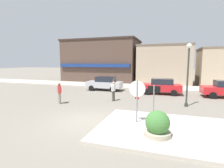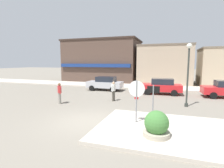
{
  "view_description": "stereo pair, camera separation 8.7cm",
  "coord_description": "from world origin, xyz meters",
  "px_view_note": "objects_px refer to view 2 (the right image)",
  "views": [
    {
      "loc": [
        4.1,
        -8.3,
        3.19
      ],
      "look_at": [
        -0.08,
        4.5,
        1.5
      ],
      "focal_mm": 28.0,
      "sensor_mm": 36.0,
      "label": 1
    },
    {
      "loc": [
        4.18,
        -8.27,
        3.19
      ],
      "look_at": [
        -0.08,
        4.5,
        1.5
      ],
      "focal_mm": 28.0,
      "sensor_mm": 36.0,
      "label": 2
    }
  ],
  "objects_px": {
    "parked_car_nearest": "(105,83)",
    "pedestrian_crossing_far": "(60,93)",
    "one_way_sign": "(153,101)",
    "pedestrian_crossing_near": "(114,91)",
    "stop_sign": "(136,96)",
    "lamp_post": "(188,65)",
    "parked_car_second": "(161,86)",
    "planter": "(156,126)"
  },
  "relations": [
    {
      "from": "pedestrian_crossing_near",
      "to": "stop_sign",
      "type": "bearing_deg",
      "value": -60.33
    },
    {
      "from": "parked_car_second",
      "to": "pedestrian_crossing_far",
      "type": "xyz_separation_m",
      "value": [
        -7.2,
        -6.7,
        0.06
      ]
    },
    {
      "from": "planter",
      "to": "parked_car_nearest",
      "type": "xyz_separation_m",
      "value": [
        -6.53,
        11.29,
        0.25
      ]
    },
    {
      "from": "pedestrian_crossing_near",
      "to": "planter",
      "type": "bearing_deg",
      "value": -58.36
    },
    {
      "from": "parked_car_nearest",
      "to": "planter",
      "type": "bearing_deg",
      "value": -59.96
    },
    {
      "from": "stop_sign",
      "to": "parked_car_nearest",
      "type": "height_order",
      "value": "stop_sign"
    },
    {
      "from": "one_way_sign",
      "to": "planter",
      "type": "bearing_deg",
      "value": -78.25
    },
    {
      "from": "stop_sign",
      "to": "lamp_post",
      "type": "xyz_separation_m",
      "value": [
        2.75,
        4.82,
        1.44
      ]
    },
    {
      "from": "lamp_post",
      "to": "pedestrian_crossing_far",
      "type": "bearing_deg",
      "value": -167.15
    },
    {
      "from": "parked_car_nearest",
      "to": "pedestrian_crossing_far",
      "type": "bearing_deg",
      "value": -98.26
    },
    {
      "from": "one_way_sign",
      "to": "parked_car_nearest",
      "type": "distance_m",
      "value": 11.74
    },
    {
      "from": "planter",
      "to": "pedestrian_crossing_far",
      "type": "bearing_deg",
      "value": 151.27
    },
    {
      "from": "lamp_post",
      "to": "parked_car_nearest",
      "type": "distance_m",
      "value": 9.84
    },
    {
      "from": "stop_sign",
      "to": "pedestrian_crossing_near",
      "type": "xyz_separation_m",
      "value": [
        -2.81,
        4.94,
        -0.65
      ]
    },
    {
      "from": "lamp_post",
      "to": "pedestrian_crossing_far",
      "type": "height_order",
      "value": "lamp_post"
    },
    {
      "from": "stop_sign",
      "to": "parked_car_second",
      "type": "bearing_deg",
      "value": 85.49
    },
    {
      "from": "parked_car_nearest",
      "to": "pedestrian_crossing_far",
      "type": "height_order",
      "value": "pedestrian_crossing_far"
    },
    {
      "from": "pedestrian_crossing_near",
      "to": "parked_car_nearest",
      "type": "bearing_deg",
      "value": 117.9
    },
    {
      "from": "lamp_post",
      "to": "pedestrian_crossing_near",
      "type": "height_order",
      "value": "lamp_post"
    },
    {
      "from": "parked_car_nearest",
      "to": "pedestrian_crossing_near",
      "type": "relative_size",
      "value": 2.49
    },
    {
      "from": "parked_car_second",
      "to": "pedestrian_crossing_near",
      "type": "height_order",
      "value": "pedestrian_crossing_near"
    },
    {
      "from": "lamp_post",
      "to": "parked_car_second",
      "type": "distance_m",
      "value": 5.45
    },
    {
      "from": "stop_sign",
      "to": "lamp_post",
      "type": "height_order",
      "value": "lamp_post"
    },
    {
      "from": "parked_car_nearest",
      "to": "parked_car_second",
      "type": "distance_m",
      "value": 6.18
    },
    {
      "from": "parked_car_second",
      "to": "pedestrian_crossing_near",
      "type": "xyz_separation_m",
      "value": [
        -3.56,
        -4.48,
        0.06
      ]
    },
    {
      "from": "stop_sign",
      "to": "planter",
      "type": "relative_size",
      "value": 1.88
    },
    {
      "from": "one_way_sign",
      "to": "planter",
      "type": "xyz_separation_m",
      "value": [
        0.28,
        -1.36,
        -0.77
      ]
    },
    {
      "from": "stop_sign",
      "to": "parked_car_nearest",
      "type": "bearing_deg",
      "value": 118.8
    },
    {
      "from": "one_way_sign",
      "to": "lamp_post",
      "type": "distance_m",
      "value": 5.49
    },
    {
      "from": "one_way_sign",
      "to": "pedestrian_crossing_near",
      "type": "bearing_deg",
      "value": 126.04
    },
    {
      "from": "planter",
      "to": "pedestrian_crossing_near",
      "type": "relative_size",
      "value": 0.76
    },
    {
      "from": "planter",
      "to": "pedestrian_crossing_far",
      "type": "relative_size",
      "value": 0.76
    },
    {
      "from": "one_way_sign",
      "to": "planter",
      "type": "distance_m",
      "value": 1.59
    },
    {
      "from": "one_way_sign",
      "to": "pedestrian_crossing_near",
      "type": "xyz_separation_m",
      "value": [
        -3.64,
        5.0,
        -0.46
      ]
    },
    {
      "from": "lamp_post",
      "to": "pedestrian_crossing_near",
      "type": "bearing_deg",
      "value": 178.82
    },
    {
      "from": "parked_car_nearest",
      "to": "pedestrian_crossing_far",
      "type": "relative_size",
      "value": 2.49
    },
    {
      "from": "parked_car_second",
      "to": "pedestrian_crossing_far",
      "type": "bearing_deg",
      "value": -137.08
    },
    {
      "from": "pedestrian_crossing_far",
      "to": "stop_sign",
      "type": "bearing_deg",
      "value": -22.84
    },
    {
      "from": "stop_sign",
      "to": "lamp_post",
      "type": "relative_size",
      "value": 0.51
    },
    {
      "from": "planter",
      "to": "parked_car_nearest",
      "type": "distance_m",
      "value": 13.04
    },
    {
      "from": "one_way_sign",
      "to": "pedestrian_crossing_near",
      "type": "height_order",
      "value": "one_way_sign"
    },
    {
      "from": "pedestrian_crossing_far",
      "to": "one_way_sign",
      "type": "bearing_deg",
      "value": -20.92
    }
  ]
}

